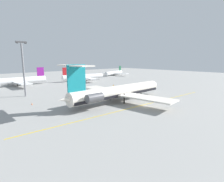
{
  "coord_description": "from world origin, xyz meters",
  "views": [
    {
      "loc": [
        -43.9,
        -33.48,
        14.66
      ],
      "look_at": [
        -0.87,
        14.19,
        3.1
      ],
      "focal_mm": 28.62,
      "sensor_mm": 36.0,
      "label": 1
    }
  ],
  "objects": [
    {
      "name": "safety_cone_nose",
      "position": [
        -25.52,
        25.78,
        0.28
      ],
      "size": [
        0.4,
        0.4,
        0.55
      ],
      "primitive_type": "cone",
      "color": "#EA590F",
      "rests_on": "ground"
    },
    {
      "name": "airliner_mid_left",
      "position": [
        -18.36,
        73.5,
        2.88
      ],
      "size": [
        32.65,
        32.19,
        9.79
      ],
      "rotation": [
        0.0,
        0.0,
        3.17
      ],
      "color": "white",
      "rests_on": "ground"
    },
    {
      "name": "ground_crew_near_tail",
      "position": [
        20.52,
        28.32,
        1.1
      ],
      "size": [
        0.39,
        0.28,
        1.73
      ],
      "rotation": [
        0.0,
        0.0,
        4.19
      ],
      "color": "black",
      "rests_on": "ground"
    },
    {
      "name": "taxiway_centreline",
      "position": [
        -0.87,
        1.34,
        0.0
      ],
      "size": [
        74.4,
        3.17,
        0.01
      ],
      "primitive_type": "cube",
      "rotation": [
        0.0,
        0.0,
        -0.04
      ],
      "color": "gold",
      "rests_on": "ground"
    },
    {
      "name": "ground",
      "position": [
        0.0,
        0.0,
        0.0
      ],
      "size": [
        344.57,
        344.57,
        0.0
      ],
      "primitive_type": "plane",
      "color": "gray"
    },
    {
      "name": "airliner_mid_right",
      "position": [
        23.65,
        69.43,
        2.73
      ],
      "size": [
        30.99,
        30.72,
        9.26
      ],
      "rotation": [
        0.0,
        0.0,
        -0.12
      ],
      "color": "white",
      "rests_on": "ground"
    },
    {
      "name": "main_jetliner",
      "position": [
        -2.14,
        10.17,
        3.6
      ],
      "size": [
        45.23,
        40.25,
        13.19
      ],
      "rotation": [
        0.0,
        0.0,
        0.02
      ],
      "color": "silver",
      "rests_on": "ground"
    },
    {
      "name": "airliner_far_right",
      "position": [
        64.19,
        84.16,
        2.42
      ],
      "size": [
        27.05,
        27.06,
        8.21
      ],
      "rotation": [
        0.0,
        0.0,
        3.43
      ],
      "color": "white",
      "rests_on": "ground"
    },
    {
      "name": "light_mast",
      "position": [
        -22.78,
        41.3,
        11.82
      ],
      "size": [
        4.0,
        0.7,
        21.28
      ],
      "color": "slate",
      "rests_on": "ground"
    },
    {
      "name": "ground_crew_near_nose",
      "position": [
        17.16,
        33.18,
        1.1
      ],
      "size": [
        0.37,
        0.29,
        1.74
      ],
      "rotation": [
        0.0,
        0.0,
        4.08
      ],
      "color": "black",
      "rests_on": "ground"
    }
  ]
}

